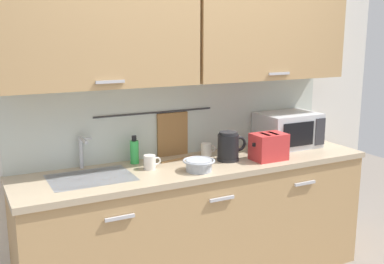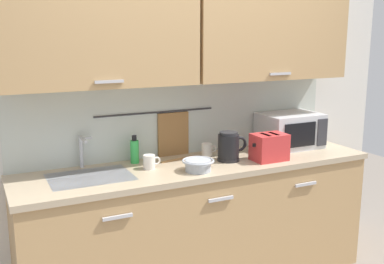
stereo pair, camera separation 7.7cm
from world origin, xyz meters
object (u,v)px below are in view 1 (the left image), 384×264
(wooden_spoon, at_px, (182,158))
(toaster, at_px, (269,147))
(dish_soap_bottle, at_px, (134,151))
(mixing_bowl, at_px, (199,164))
(mug_by_kettle, at_px, (207,150))
(mug_near_sink, at_px, (150,162))
(electric_kettle, at_px, (229,146))
(microwave, at_px, (288,130))

(wooden_spoon, bearing_deg, toaster, -27.75)
(toaster, bearing_deg, dish_soap_bottle, 158.65)
(wooden_spoon, bearing_deg, mixing_bowl, -94.55)
(toaster, xyz_separation_m, mug_by_kettle, (-0.34, 0.29, -0.05))
(dish_soap_bottle, xyz_separation_m, mug_near_sink, (0.04, -0.18, -0.04))
(mixing_bowl, distance_m, toaster, 0.58)
(electric_kettle, distance_m, mixing_bowl, 0.34)
(dish_soap_bottle, distance_m, mixing_bowl, 0.48)
(mug_near_sink, xyz_separation_m, mug_by_kettle, (0.50, 0.12, 0.00))
(mixing_bowl, distance_m, mug_by_kettle, 0.39)
(electric_kettle, distance_m, mug_near_sink, 0.58)
(mug_near_sink, height_order, wooden_spoon, mug_near_sink)
(microwave, bearing_deg, mixing_bowl, -163.96)
(microwave, height_order, mug_by_kettle, microwave)
(mug_near_sink, distance_m, mug_by_kettle, 0.51)
(mug_near_sink, xyz_separation_m, mixing_bowl, (0.27, -0.19, -0.00))
(toaster, relative_size, wooden_spoon, 0.93)
(toaster, bearing_deg, wooden_spoon, 152.25)
(microwave, xyz_separation_m, mug_by_kettle, (-0.71, 0.04, -0.09))
(electric_kettle, xyz_separation_m, mug_near_sink, (-0.58, 0.05, -0.05))
(mug_near_sink, xyz_separation_m, toaster, (0.84, -0.17, 0.05))
(dish_soap_bottle, distance_m, toaster, 0.95)
(wooden_spoon, bearing_deg, mug_near_sink, -157.32)
(mixing_bowl, xyz_separation_m, mug_by_kettle, (0.23, 0.31, 0.00))
(mixing_bowl, bearing_deg, microwave, 16.04)
(mug_by_kettle, bearing_deg, mixing_bowl, -126.64)
(mixing_bowl, relative_size, wooden_spoon, 0.78)
(electric_kettle, bearing_deg, microwave, 12.25)
(mug_by_kettle, relative_size, wooden_spoon, 0.44)
(dish_soap_bottle, relative_size, mug_near_sink, 1.63)
(dish_soap_bottle, bearing_deg, wooden_spoon, -9.61)
(dish_soap_bottle, height_order, mug_by_kettle, dish_soap_bottle)
(dish_soap_bottle, xyz_separation_m, mixing_bowl, (0.31, -0.37, -0.04))
(dish_soap_bottle, xyz_separation_m, toaster, (0.89, -0.35, 0.01))
(mug_near_sink, height_order, mixing_bowl, mug_near_sink)
(microwave, bearing_deg, mug_by_kettle, 176.91)
(toaster, bearing_deg, microwave, 34.20)
(electric_kettle, relative_size, toaster, 0.89)
(electric_kettle, height_order, mug_near_sink, electric_kettle)
(toaster, bearing_deg, mug_near_sink, 168.80)
(toaster, bearing_deg, mug_by_kettle, 139.78)
(dish_soap_bottle, height_order, mug_near_sink, dish_soap_bottle)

